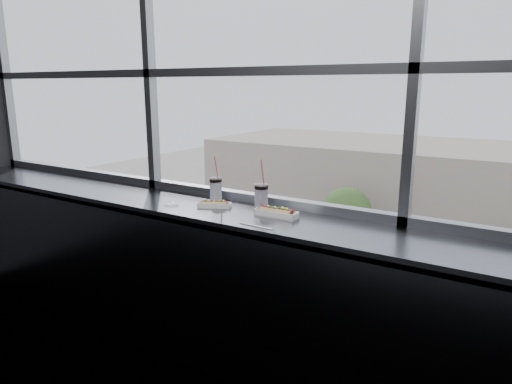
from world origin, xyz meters
The scene contains 24 objects.
wall_back_lower centered at (0.00, 1.50, 0.55)m, with size 6.00×6.00×0.00m, color black.
window_glass centered at (0.00, 1.52, 2.30)m, with size 6.00×6.00×0.00m, color silver.
window_mullions centered at (0.00, 1.50, 2.30)m, with size 6.00×0.08×2.40m, color gray, non-canonical shape.
counter centered at (0.00, 1.23, 1.07)m, with size 6.00×0.55×0.06m, color slate.
counter_fascia centered at (0.00, 0.97, 0.55)m, with size 6.00×0.04×1.04m, color slate.
hotdog_tray_left centered at (-0.20, 1.23, 1.12)m, with size 0.23×0.16×0.05m.
hotdog_tray_right centered at (0.27, 1.26, 1.13)m, with size 0.28×0.09×0.07m.
soda_cup_left centered at (-0.27, 1.34, 1.20)m, with size 0.09×0.09×0.34m.
soda_cup_right centered at (0.13, 1.31, 1.20)m, with size 0.10×0.10×0.35m.
loose_straw centered at (0.27, 1.01, 1.10)m, with size 0.01×0.01×0.23m, color white.
wrapper centered at (-0.48, 1.12, 1.11)m, with size 0.11×0.08×0.03m, color silver.
plaza_ground centered at (0.00, 45.00, -11.00)m, with size 120.00×120.00×0.00m, color #A0958B.
street_asphalt centered at (0.00, 21.50, -10.97)m, with size 80.00×10.00×0.06m, color black.
far_sidewalk centered at (0.00, 29.50, -10.98)m, with size 80.00×6.00×0.04m, color #A0958B.
far_building centered at (0.00, 39.50, -7.00)m, with size 50.00×14.00×8.00m, color tan.
car_far_a centered at (-8.47, 25.50, -9.81)m, with size 6.76×2.82×2.25m, color black.
car_far_b centered at (0.58, 25.50, -9.84)m, with size 6.63×2.76×2.21m, color #640019.
car_near_c centered at (0.78, 17.50, -9.85)m, with size 6.52×2.72×2.17m, color maroon.
car_near_a centered at (-12.92, 17.50, -9.92)m, with size 6.12×2.55×2.04m, color #8E97A8.
car_near_b centered at (-6.90, 17.50, -9.88)m, with size 6.33×2.64×2.11m, color black.
pedestrian_b centered at (-2.45, 28.65, -9.80)m, with size 1.03×0.77×2.32m, color #66605B.
pedestrian_a centered at (-7.33, 29.12, -9.80)m, with size 1.03×0.77×2.32m, color #66605B.
tree_left centered at (-9.63, 29.50, -7.10)m, with size 3.68×3.68×5.75m.
tree_center centered at (0.83, 29.50, -8.06)m, with size 2.77×2.77×4.33m.
Camera 1 is at (1.62, -1.16, 1.91)m, focal length 32.00 mm.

